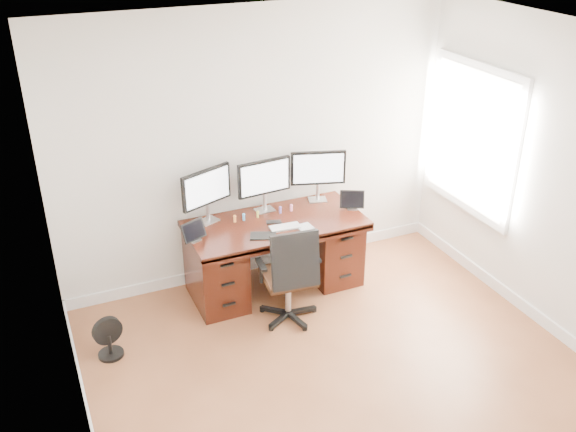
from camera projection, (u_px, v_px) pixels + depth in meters
name	position (u px, v px, depth m)	size (l,w,h in m)	color
ground	(366.00, 405.00, 4.98)	(4.50, 4.50, 0.00)	brown
back_wall	(257.00, 147.00, 6.20)	(4.00, 0.10, 2.70)	white
desk	(274.00, 252.00, 6.29)	(1.70, 0.80, 0.75)	#38130B
office_chair	(290.00, 290.00, 5.82)	(0.58, 0.57, 0.98)	black
floor_fan	(109.00, 338.00, 5.42)	(0.26, 0.22, 0.37)	black
monitor_left	(207.00, 189.00, 5.97)	(0.52, 0.24, 0.53)	silver
monitor_center	(264.00, 179.00, 6.17)	(0.55, 0.16, 0.53)	silver
monitor_right	(318.00, 170.00, 6.38)	(0.54, 0.19, 0.53)	silver
tablet_left	(194.00, 232.00, 5.74)	(0.25, 0.16, 0.19)	silver
tablet_right	(352.00, 201.00, 6.32)	(0.24, 0.17, 0.19)	silver
keyboard	(285.00, 227.00, 5.99)	(0.29, 0.12, 0.01)	silver
trackpad	(305.00, 227.00, 6.00)	(0.14, 0.14, 0.01)	silver
drawing_tablet	(263.00, 236.00, 5.85)	(0.24, 0.15, 0.01)	black
phone	(274.00, 222.00, 6.09)	(0.14, 0.07, 0.01)	black
figurine_orange	(235.00, 218.00, 6.08)	(0.03, 0.03, 0.07)	#FF983E
figurine_blue	(244.00, 216.00, 6.12)	(0.03, 0.03, 0.07)	#4A9BD7
figurine_yellow	(258.00, 214.00, 6.17)	(0.03, 0.03, 0.07)	#D0CC52
figurine_purple	(280.00, 209.00, 6.25)	(0.03, 0.03, 0.07)	#926CDA
figurine_pink	(291.00, 207.00, 6.29)	(0.03, 0.03, 0.07)	pink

